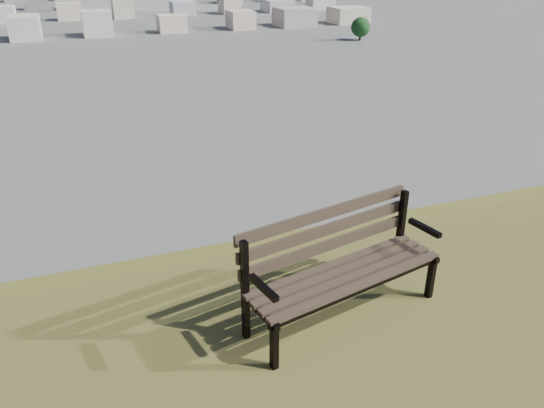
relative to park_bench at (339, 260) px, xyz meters
name	(u,v)px	position (x,y,z in m)	size (l,w,h in m)	color
park_bench	(339,260)	(0.00, 0.00, 0.00)	(2.06, 1.04, 1.03)	#3D3223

